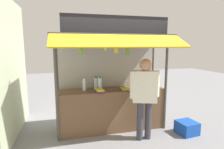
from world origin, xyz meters
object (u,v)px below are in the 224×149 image
at_px(banana_bunch_inner_right, 105,47).
at_px(banana_bunch_leftmost, 81,51).
at_px(water_bottle_mid_right, 96,83).
at_px(banana_bunch_inner_left, 128,52).
at_px(water_bottle_far_right, 100,84).
at_px(vendor_person, 145,92).
at_px(banana_bunch_rightmost, 116,50).
at_px(magazine_stack_center, 146,86).
at_px(magazine_stack_mid_left, 126,89).
at_px(plastic_crate, 187,128).
at_px(magazine_stack_left, 100,91).
at_px(water_bottle_back_right, 84,85).

bearing_deg(banana_bunch_inner_right, banana_bunch_leftmost, -179.72).
distance_m(water_bottle_mid_right, banana_bunch_inner_left, 1.07).
height_order(water_bottle_far_right, vendor_person, vendor_person).
bearing_deg(banana_bunch_rightmost, vendor_person, -25.53).
relative_size(water_bottle_far_right, magazine_stack_center, 1.00).
bearing_deg(banana_bunch_rightmost, banana_bunch_leftmost, -179.87).
xyz_separation_m(magazine_stack_mid_left, banana_bunch_leftmost, (-1.02, -0.26, 0.88)).
height_order(magazine_stack_mid_left, vendor_person, vendor_person).
bearing_deg(plastic_crate, vendor_person, 178.86).
height_order(banana_bunch_inner_right, vendor_person, banana_bunch_inner_right).
bearing_deg(banana_bunch_rightmost, magazine_stack_left, 147.87).
distance_m(magazine_stack_left, vendor_person, 0.97).
bearing_deg(plastic_crate, water_bottle_far_right, 160.39).
height_order(banana_bunch_leftmost, plastic_crate, banana_bunch_leftmost).
bearing_deg(water_bottle_mid_right, banana_bunch_leftmost, -126.86).
distance_m(water_bottle_mid_right, water_bottle_back_right, 0.30).
height_order(water_bottle_far_right, magazine_stack_mid_left, water_bottle_far_right).
bearing_deg(magazine_stack_mid_left, banana_bunch_leftmost, -165.97).
relative_size(water_bottle_back_right, water_bottle_far_right, 0.88).
bearing_deg(water_bottle_far_right, banana_bunch_rightmost, -54.79).
height_order(banana_bunch_rightmost, plastic_crate, banana_bunch_rightmost).
relative_size(vendor_person, plastic_crate, 4.24).
relative_size(magazine_stack_left, banana_bunch_inner_left, 0.79).
height_order(water_bottle_mid_right, water_bottle_far_right, water_bottle_far_right).
height_order(water_bottle_mid_right, magazine_stack_left, water_bottle_mid_right).
bearing_deg(vendor_person, banana_bunch_rightmost, 174.14).
bearing_deg(banana_bunch_rightmost, banana_bunch_inner_right, 179.78).
xyz_separation_m(magazine_stack_center, banana_bunch_leftmost, (-1.57, -0.37, 0.87)).
distance_m(water_bottle_far_right, plastic_crate, 2.21).
bearing_deg(magazine_stack_center, banana_bunch_leftmost, -166.70).
bearing_deg(magazine_stack_mid_left, water_bottle_far_right, 167.60).
height_order(banana_bunch_inner_left, vendor_person, banana_bunch_inner_left).
bearing_deg(vendor_person, magazine_stack_left, 171.69).
bearing_deg(plastic_crate, banana_bunch_leftmost, 173.05).
bearing_deg(banana_bunch_inner_right, plastic_crate, -8.88).
distance_m(magazine_stack_left, banana_bunch_leftmost, 0.97).
distance_m(water_bottle_back_right, water_bottle_far_right, 0.35).
distance_m(magazine_stack_center, banana_bunch_inner_left, 1.11).
bearing_deg(water_bottle_back_right, banana_bunch_rightmost, -33.13).
height_order(water_bottle_far_right, plastic_crate, water_bottle_far_right).
bearing_deg(magazine_stack_center, plastic_crate, -41.56).
distance_m(water_bottle_mid_right, water_bottle_far_right, 0.14).
distance_m(magazine_stack_center, vendor_person, 0.71).
relative_size(water_bottle_back_right, magazine_stack_mid_left, 0.90).
bearing_deg(banana_bunch_inner_right, banana_bunch_inner_left, -0.02).
distance_m(magazine_stack_left, plastic_crate, 2.14).
bearing_deg(banana_bunch_inner_left, vendor_person, -41.91).
relative_size(water_bottle_back_right, magazine_stack_left, 1.06).
xyz_separation_m(magazine_stack_center, banana_bunch_inner_left, (-0.60, -0.37, 0.85)).
relative_size(water_bottle_far_right, banana_bunch_inner_right, 1.46).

